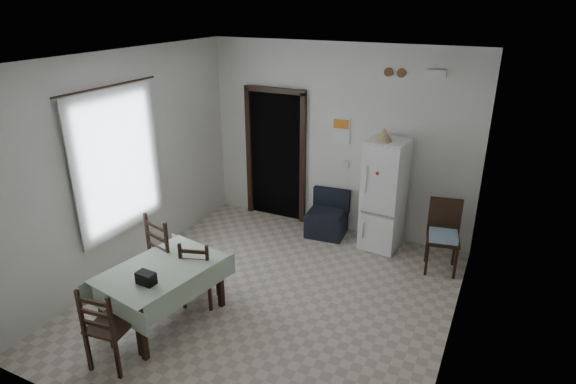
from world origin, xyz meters
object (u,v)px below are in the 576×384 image
Objects in this scene: dining_chair_far_right at (200,271)px; fridge at (384,195)px; corner_chair at (443,238)px; dining_chair_near_head at (111,324)px; dining_chair_far_left at (173,252)px; navy_seat at (327,214)px; dining_table at (164,294)px.

fridge is at bearing -141.54° from dining_chair_far_right.
corner_chair is 1.05× the size of dining_chair_near_head.
fridge reaches higher than dining_chair_far_left.
navy_seat is 2.45m from dining_chair_far_right.
dining_chair_far_right is (-0.71, -2.34, 0.09)m from navy_seat.
dining_table is at bearing -147.49° from corner_chair.
corner_chair is (1.79, -0.32, 0.14)m from navy_seat.
dining_chair_far_left is at bearing -27.43° from dining_chair_far_right.
dining_chair_near_head is at bearing -109.28° from navy_seat.
corner_chair is at bearing 53.22° from dining_table.
corner_chair is 4.24m from dining_chair_near_head.
dining_chair_far_left is (-0.28, 0.55, 0.20)m from dining_table.
dining_chair_near_head is (-1.76, -3.61, -0.35)m from fridge.
dining_chair_far_left reaches higher than corner_chair.
fridge is 1.67× the size of corner_chair.
navy_seat is 0.53× the size of dining_table.
dining_chair_far_right is at bearing -118.26° from fridge.
dining_chair_far_left is (-2.96, -1.94, 0.05)m from corner_chair.
dining_table is (-1.76, -2.82, -0.48)m from fridge.
dining_chair_far_left is at bearing -126.25° from fridge.
dining_chair_near_head is (0.00, -0.79, 0.13)m from dining_table.
dining_chair_near_head is (0.29, -1.34, -0.07)m from dining_chair_far_left.
fridge is at bearing 150.34° from corner_chair.
dining_chair_far_left reaches higher than navy_seat.
dining_table is at bearing 132.88° from dining_chair_far_left.
navy_seat is at bearing -174.19° from fridge.
dining_table is 0.80m from dining_chair_near_head.
corner_chair is at bearing -13.37° from fridge.
dining_chair_far_left is 1.37m from dining_chair_near_head.
dining_chair_far_right is (-1.59, -2.34, -0.39)m from fridge.
dining_table is 0.65m from dining_chair_far_left.
navy_seat is 0.71× the size of corner_chair.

